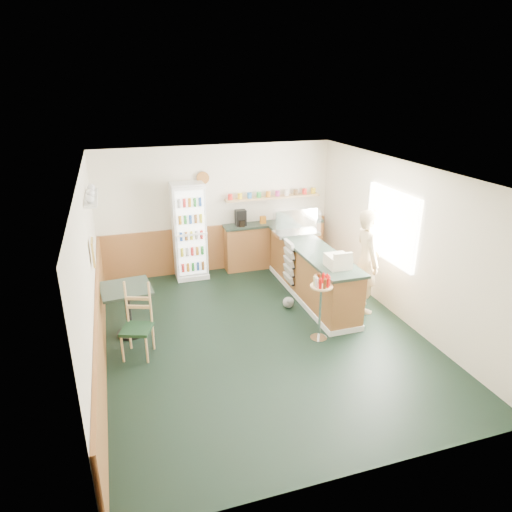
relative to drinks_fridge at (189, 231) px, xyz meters
name	(u,v)px	position (x,y,z in m)	size (l,w,h in m)	color
ground	(262,335)	(0.67, -2.74, -1.00)	(6.00, 6.00, 0.00)	black
room_envelope	(235,235)	(0.44, -2.01, 0.52)	(5.04, 6.02, 2.72)	silver
service_counter	(311,274)	(2.02, -1.67, -0.54)	(0.68, 3.01, 1.01)	brown
back_counter	(273,242)	(1.86, 0.06, -0.45)	(2.24, 0.42, 1.69)	brown
drinks_fridge	(189,231)	(0.00, 0.00, 0.00)	(0.66, 0.55, 2.01)	white
display_case	(296,223)	(2.02, -0.86, 0.25)	(0.88, 0.46, 0.50)	silver
cash_register	(338,261)	(2.02, -2.67, 0.11)	(0.36, 0.38, 0.21)	beige
shopkeeper	(367,261)	(2.72, -2.43, -0.06)	(0.63, 0.45, 1.88)	tan
condiment_stand	(321,296)	(1.52, -3.13, -0.25)	(0.35, 0.35, 1.10)	silver
newspaper_rack	(289,262)	(1.66, -1.40, -0.35)	(0.09, 0.42, 0.85)	black
cafe_table	(127,301)	(-1.38, -2.07, -0.41)	(0.84, 0.84, 0.85)	black
cafe_chair	(135,318)	(-1.29, -2.66, -0.41)	(0.54, 0.55, 1.14)	black
dog_doorstop	(289,302)	(1.44, -1.99, -0.89)	(0.20, 0.26, 0.24)	gray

